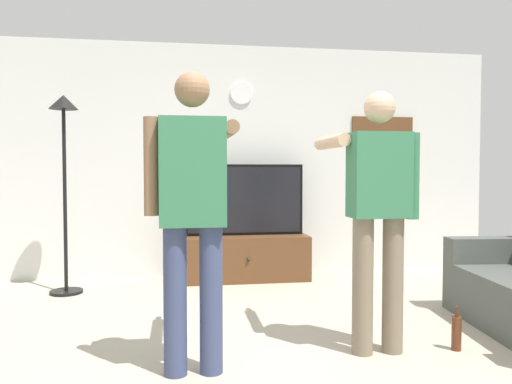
# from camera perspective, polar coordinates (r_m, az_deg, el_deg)

# --- Properties ---
(ground_plane) EXTENTS (8.40, 8.40, 0.00)m
(ground_plane) POSITION_cam_1_polar(r_m,az_deg,el_deg) (3.28, 2.72, -19.61)
(ground_plane) COLOR #B2A893
(back_wall) EXTENTS (6.40, 0.10, 2.70)m
(back_wall) POSITION_cam_1_polar(r_m,az_deg,el_deg) (5.96, -2.98, 3.58)
(back_wall) COLOR silver
(back_wall) RESTS_ON ground_plane
(tv_stand) EXTENTS (1.42, 0.56, 0.50)m
(tv_stand) POSITION_cam_1_polar(r_m,az_deg,el_deg) (5.71, -1.27, -7.46)
(tv_stand) COLOR brown
(tv_stand) RESTS_ON ground_plane
(television) EXTENTS (1.35, 0.07, 0.80)m
(television) POSITION_cam_1_polar(r_m,az_deg,el_deg) (5.68, -1.34, -0.89)
(television) COLOR black
(television) RESTS_ON tv_stand
(wall_clock) EXTENTS (0.26, 0.03, 0.26)m
(wall_clock) POSITION_cam_1_polar(r_m,az_deg,el_deg) (5.98, -1.67, 11.21)
(wall_clock) COLOR white
(framed_picture) EXTENTS (0.78, 0.04, 0.49)m
(framed_picture) POSITION_cam_1_polar(r_m,az_deg,el_deg) (6.39, 14.19, 6.10)
(framed_picture) COLOR brown
(floor_lamp) EXTENTS (0.32, 0.32, 1.98)m
(floor_lamp) POSITION_cam_1_polar(r_m,az_deg,el_deg) (5.33, -21.03, 4.27)
(floor_lamp) COLOR black
(floor_lamp) RESTS_ON ground_plane
(person_standing_nearer_lamp) EXTENTS (0.57, 0.78, 1.81)m
(person_standing_nearer_lamp) POSITION_cam_1_polar(r_m,az_deg,el_deg) (3.02, -7.23, -1.39)
(person_standing_nearer_lamp) COLOR #384266
(person_standing_nearer_lamp) RESTS_ON ground_plane
(person_standing_nearer_couch) EXTENTS (0.57, 0.78, 1.75)m
(person_standing_nearer_couch) POSITION_cam_1_polar(r_m,az_deg,el_deg) (3.45, 13.71, -1.56)
(person_standing_nearer_couch) COLOR #7A6B56
(person_standing_nearer_couch) RESTS_ON ground_plane
(beverage_bottle) EXTENTS (0.07, 0.07, 0.30)m
(beverage_bottle) POSITION_cam_1_polar(r_m,az_deg,el_deg) (3.81, 21.88, -14.65)
(beverage_bottle) COLOR #592D19
(beverage_bottle) RESTS_ON ground_plane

